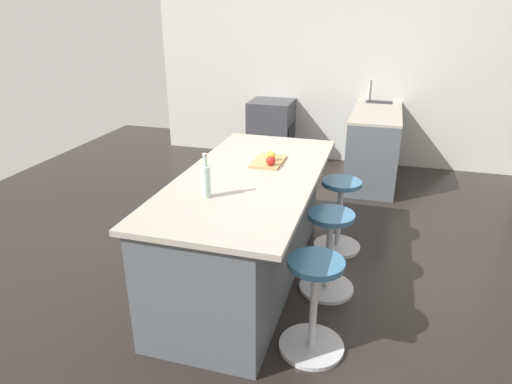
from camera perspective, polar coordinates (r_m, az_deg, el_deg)
The scene contains 12 objects.
ground_plane at distance 4.14m, azimuth 3.26°, elevation -8.73°, with size 8.09×8.09×0.00m, color black.
interior_partition_left at distance 6.65m, azimuth 9.95°, elevation 15.68°, with size 0.12×5.21×2.77m.
sink_cabinet at distance 6.44m, azimuth 14.87°, elevation 6.70°, with size 2.25×0.60×1.20m.
oven_range at distance 6.63m, azimuth 1.96°, elevation 7.71°, with size 0.60×0.61×0.89m.
kitchen_island at distance 3.69m, azimuth -1.45°, elevation -4.44°, with size 2.25×1.04×0.93m.
stool_by_window at distance 4.26m, azimuth 10.48°, elevation -3.15°, with size 0.44×0.44×0.69m.
stool_middle at distance 3.64m, azimuth 9.18°, elevation -7.86°, with size 0.44×0.44×0.69m.
stool_near_camera at distance 3.04m, azimuth 7.30°, elevation -14.45°, with size 0.44×0.44×0.69m.
cutting_board at distance 3.76m, azimuth 1.55°, elevation 3.87°, with size 0.36×0.24×0.02m, color tan.
apple_yellow at distance 3.74m, azimuth 1.90°, elevation 4.60°, with size 0.08×0.08×0.08m, color gold.
apple_red at distance 3.63m, azimuth 1.87°, elevation 3.97°, with size 0.08×0.08×0.08m, color red.
water_bottle at distance 3.06m, azimuth -6.38°, elevation 1.49°, with size 0.06×0.06×0.31m.
Camera 1 is at (3.45, 0.77, 2.15)m, focal length 31.55 mm.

